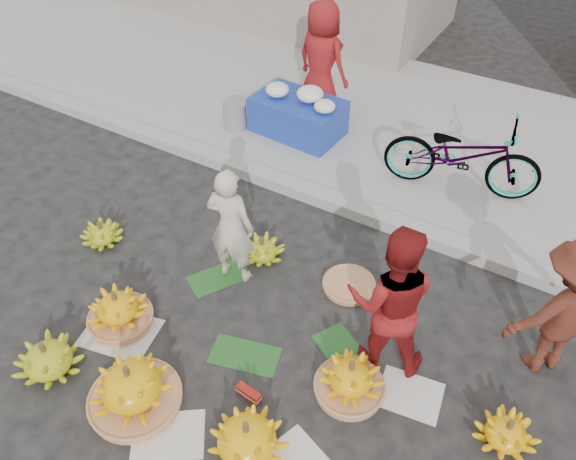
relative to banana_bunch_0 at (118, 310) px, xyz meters
The scene contains 22 objects.
ground 1.48m from the banana_bunch_0, 19.72° to the left, with size 80.00×80.00×0.00m, color black.
curb 3.03m from the banana_bunch_0, 62.89° to the left, with size 40.00×0.25×0.15m, color gray.
sidewalk 4.99m from the banana_bunch_0, 73.95° to the left, with size 40.00×4.00×0.12m, color gray.
newspaper_scatter 1.42m from the banana_bunch_0, 12.50° to the right, with size 3.20×1.80×0.00m, color silver, non-canonical shape.
banana_leaves 1.47m from the banana_bunch_0, 28.49° to the left, with size 2.00×1.00×0.00m, color #194B1A, non-canonical shape.
banana_bunch_0 is the anchor object (origin of this frame).
banana_bunch_1 0.76m from the banana_bunch_0, 102.99° to the right, with size 0.76×0.76×0.37m.
banana_bunch_2 0.95m from the banana_bunch_0, 39.35° to the right, with size 0.80×0.80×0.53m.
banana_bunch_3 1.88m from the banana_bunch_0, 14.39° to the right, with size 0.72×0.72×0.41m.
banana_bunch_4 2.34m from the banana_bunch_0, 11.15° to the left, with size 0.66×0.66×0.43m.
banana_bunch_5 3.67m from the banana_bunch_0, 10.69° to the left, with size 0.58×0.58×0.31m.
banana_bunch_6 1.27m from the banana_bunch_0, 142.10° to the left, with size 0.53×0.53×0.29m.
banana_bunch_7 1.65m from the banana_bunch_0, 64.13° to the left, with size 0.48×0.48×0.30m.
basket_spare 2.35m from the banana_bunch_0, 42.04° to the left, with size 0.54×0.54×0.06m, color #AD6F48.
incense_stack 1.56m from the banana_bunch_0, ahead, with size 0.24×0.08×0.10m, color #AF1C12.
vendor_cream 1.37m from the banana_bunch_0, 62.08° to the left, with size 0.50×0.33×1.37m, color beige.
vendor_red 2.64m from the banana_bunch_0, 21.46° to the left, with size 0.77×0.60×1.58m, color maroon.
man_striped 4.06m from the banana_bunch_0, 24.04° to the left, with size 0.95×0.55×1.47m, color maroon.
flower_table 3.79m from the banana_bunch_0, 92.08° to the left, with size 1.27×0.84×0.71m.
grey_bucket 3.58m from the banana_bunch_0, 105.93° to the left, with size 0.33×0.33×0.38m, color gray.
flower_vendor 4.44m from the banana_bunch_0, 91.49° to the left, with size 0.82×0.53×1.67m, color maroon.
bicycle 4.29m from the banana_bunch_0, 59.08° to the left, with size 1.86×0.65×0.98m, color gray.
Camera 1 is at (1.85, -2.69, 4.43)m, focal length 35.00 mm.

